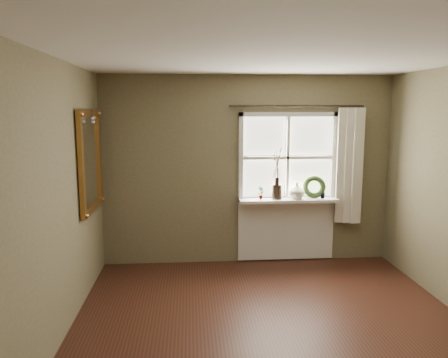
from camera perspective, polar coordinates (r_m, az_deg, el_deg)
name	(u,v)px	position (r m, az deg, el deg)	size (l,w,h in m)	color
floor	(279,344)	(4.33, 7.17, -20.56)	(4.50, 4.50, 0.00)	#371A11
ceiling	(285,52)	(3.79, 7.97, 16.06)	(4.50, 4.50, 0.00)	silver
wall_back	(247,170)	(6.09, 3.05, 1.18)	(4.00, 0.10, 2.60)	#6A6346
wall_left	(41,210)	(3.97, -22.83, -3.75)	(0.10, 4.50, 2.60)	#6A6346
wall_front	(417,346)	(1.80, 23.90, -19.32)	(4.00, 0.10, 2.60)	#6A6346
window_frame	(288,157)	(6.09, 8.29, 2.81)	(1.36, 0.06, 1.24)	silver
window_sill	(288,200)	(6.08, 8.40, -2.75)	(1.36, 0.26, 0.04)	silver
window_apron	(286,229)	(6.29, 8.08, -6.47)	(1.36, 0.04, 0.88)	silver
dark_jug	(277,192)	(6.02, 6.90, -1.65)	(0.14, 0.14, 0.20)	black
cream_vase	(297,191)	(6.08, 9.49, -1.50)	(0.22, 0.22, 0.23)	silver
wreath	(314,189)	(6.18, 11.69, -1.33)	(0.31, 0.31, 0.08)	#293F1C
potted_plant_left	(261,193)	(5.98, 4.82, -1.79)	(0.10, 0.06, 0.18)	#293F1C
potted_plant_right	(323,192)	(6.19, 12.85, -1.69)	(0.09, 0.07, 0.17)	#293F1C
curtain	(349,166)	(6.25, 16.00, 1.65)	(0.36, 0.12, 1.59)	beige
curtain_rod	(297,106)	(6.03, 9.51, 9.38)	(0.03, 0.03, 1.84)	black
gilt_mirror	(90,161)	(5.36, -17.06, 2.30)	(0.10, 1.00, 1.19)	white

